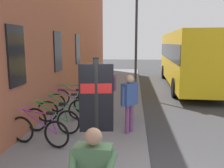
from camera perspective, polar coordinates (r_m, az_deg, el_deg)
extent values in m
plane|color=#38383A|center=(10.58, 12.63, -5.55)|extent=(60.00, 60.00, 0.00)
cube|color=slate|center=(12.49, -1.16, -2.68)|extent=(24.00, 3.50, 0.12)
cube|color=#9E563D|center=(13.66, -9.69, 16.50)|extent=(22.00, 0.60, 8.77)
cube|color=black|center=(6.87, -21.67, 6.16)|extent=(0.90, 0.06, 1.60)
cube|color=black|center=(10.11, -12.70, 7.54)|extent=(0.90, 0.06, 1.60)
cube|color=black|center=(13.49, -8.12, 8.17)|extent=(0.90, 0.06, 1.60)
torus|color=black|center=(6.92, -20.48, -10.04)|extent=(0.23, 0.71, 0.72)
torus|color=black|center=(6.33, -12.96, -11.52)|extent=(0.23, 0.71, 0.72)
cylinder|color=#8C338C|center=(6.50, -16.84, -8.53)|extent=(0.28, 1.00, 0.58)
cylinder|color=#8C338C|center=(6.48, -17.49, -6.33)|extent=(0.24, 0.84, 0.09)
cylinder|color=#8C338C|center=(6.28, -13.64, -9.28)|extent=(0.08, 0.19, 0.51)
cube|color=black|center=(6.23, -14.33, -6.66)|extent=(0.15, 0.22, 0.06)
cylinder|color=#8C338C|center=(6.71, -20.45, -5.27)|extent=(0.47, 0.14, 0.02)
torus|color=black|center=(7.63, -17.60, -8.01)|extent=(0.16, 0.72, 0.72)
torus|color=black|center=(7.16, -10.28, -8.88)|extent=(0.16, 0.72, 0.72)
cylinder|color=#267F3F|center=(7.29, -13.97, -6.42)|extent=(0.18, 1.01, 0.58)
cylinder|color=#267F3F|center=(7.26, -14.58, -4.47)|extent=(0.16, 0.85, 0.09)
cylinder|color=#267F3F|center=(7.12, -10.90, -6.91)|extent=(0.06, 0.19, 0.51)
cube|color=black|center=(7.07, -11.53, -4.60)|extent=(0.13, 0.21, 0.06)
cylinder|color=#267F3F|center=(7.45, -17.50, -3.65)|extent=(0.48, 0.09, 0.02)
torus|color=black|center=(8.38, -15.03, -6.30)|extent=(0.28, 0.70, 0.72)
torus|color=black|center=(8.41, -7.82, -6.00)|extent=(0.28, 0.70, 0.72)
cylinder|color=#267F3F|center=(8.31, -11.31, -4.33)|extent=(0.35, 0.98, 0.58)
cylinder|color=#267F3F|center=(8.25, -11.89, -2.66)|extent=(0.30, 0.82, 0.09)
cylinder|color=#267F3F|center=(8.34, -8.38, -4.37)|extent=(0.09, 0.19, 0.51)
cube|color=black|center=(8.27, -8.95, -2.44)|extent=(0.16, 0.22, 0.06)
cylinder|color=#267F3F|center=(8.24, -14.86, -2.27)|extent=(0.46, 0.17, 0.02)
torus|color=black|center=(9.47, -12.96, -4.36)|extent=(0.13, 0.72, 0.72)
torus|color=black|center=(9.10, -6.89, -4.76)|extent=(0.13, 0.72, 0.72)
cylinder|color=#8C338C|center=(9.20, -9.89, -2.91)|extent=(0.14, 1.02, 0.58)
cylinder|color=#8C338C|center=(9.18, -10.37, -1.36)|extent=(0.12, 0.85, 0.09)
cylinder|color=#8C338C|center=(9.07, -7.37, -3.20)|extent=(0.06, 0.19, 0.51)
cube|color=black|center=(9.03, -7.86, -1.38)|extent=(0.12, 0.21, 0.06)
cylinder|color=#8C338C|center=(9.33, -12.81, -0.80)|extent=(0.48, 0.07, 0.02)
torus|color=black|center=(10.29, -11.96, -3.21)|extent=(0.25, 0.71, 0.72)
torus|color=black|center=(10.31, -6.12, -3.02)|extent=(0.25, 0.71, 0.72)
cylinder|color=#267F3F|center=(10.23, -8.94, -1.61)|extent=(0.31, 0.99, 0.58)
cylinder|color=#267F3F|center=(10.18, -9.40, -0.25)|extent=(0.27, 0.83, 0.09)
cylinder|color=#267F3F|center=(10.25, -6.56, -1.67)|extent=(0.08, 0.19, 0.51)
cube|color=black|center=(10.19, -7.01, -0.09)|extent=(0.15, 0.22, 0.06)
cylinder|color=#267F3F|center=(10.17, -11.80, 0.09)|extent=(0.47, 0.15, 0.02)
cylinder|color=black|center=(4.04, -3.65, -10.99)|extent=(0.10, 0.10, 2.40)
cube|color=black|center=(3.88, -3.74, -3.37)|extent=(0.16, 0.56, 1.10)
cube|color=red|center=(3.84, -3.77, -0.97)|extent=(0.16, 0.50, 0.16)
cube|color=yellow|center=(15.93, 17.58, 6.06)|extent=(10.58, 2.87, 3.00)
cube|color=black|center=(15.92, 17.65, 7.35)|extent=(10.37, 2.91, 0.90)
cylinder|color=black|center=(13.13, 25.02, -1.04)|extent=(1.01, 0.29, 1.00)
cylinder|color=black|center=(12.61, 14.58, -0.85)|extent=(1.01, 0.29, 1.00)
cylinder|color=black|center=(19.57, 19.12, 2.61)|extent=(1.01, 0.29, 1.00)
cylinder|color=black|center=(19.22, 12.09, 2.81)|extent=(1.01, 0.29, 1.00)
cylinder|color=#723F72|center=(7.25, 4.53, -7.99)|extent=(0.12, 0.12, 0.85)
cylinder|color=#723F72|center=(7.12, 3.61, -8.31)|extent=(0.12, 0.12, 0.85)
cube|color=#334C8C|center=(7.00, 4.15, -2.37)|extent=(0.54, 0.50, 0.63)
sphere|color=#D8AD8C|center=(6.92, 4.19, 1.23)|extent=(0.23, 0.23, 0.23)
cylinder|color=#334C8C|center=(7.21, 5.56, -2.35)|extent=(0.10, 0.10, 0.56)
cylinder|color=#334C8C|center=(6.80, 2.64, -3.06)|extent=(0.10, 0.10, 0.56)
cylinder|color=#334C8C|center=(8.19, 4.72, -6.27)|extent=(0.11, 0.11, 0.75)
cylinder|color=#334C8C|center=(8.04, 4.57, -6.57)|extent=(0.11, 0.11, 0.75)
cube|color=#334C8C|center=(7.96, 4.71, -1.88)|extent=(0.46, 0.27, 0.56)
sphere|color=#8C664C|center=(7.89, 4.75, 0.91)|extent=(0.20, 0.20, 0.20)
cylinder|color=#334C8C|center=(8.21, 4.93, -1.78)|extent=(0.09, 0.09, 0.50)
cylinder|color=#334C8C|center=(7.72, 4.47, -2.51)|extent=(0.09, 0.09, 0.50)
cylinder|color=#26262D|center=(9.63, -0.86, -3.63)|extent=(0.12, 0.12, 0.80)
cylinder|color=#26262D|center=(9.52, -0.14, -3.79)|extent=(0.12, 0.12, 0.80)
cube|color=#723F72|center=(9.43, -0.51, 0.43)|extent=(0.47, 0.51, 0.60)
sphere|color=#8C664C|center=(9.38, -0.52, 2.96)|extent=(0.22, 0.22, 0.22)
cylinder|color=#723F72|center=(9.62, -1.64, 0.38)|extent=(0.09, 0.09, 0.53)
cylinder|color=#723F72|center=(9.26, 0.66, 0.01)|extent=(0.09, 0.09, 0.53)
cube|color=#4C724C|center=(3.20, -4.32, -19.13)|extent=(0.25, 0.47, 0.59)
sphere|color=tan|center=(3.02, -4.42, -12.24)|extent=(0.21, 0.21, 0.21)
cylinder|color=#4C724C|center=(3.05, -9.37, -18.70)|extent=(0.43, 0.16, 0.33)
cylinder|color=#333338|center=(12.15, 5.72, 9.73)|extent=(0.12, 0.12, 5.27)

